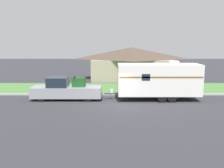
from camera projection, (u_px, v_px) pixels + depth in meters
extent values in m
plane|color=#2D2D33|center=(115.00, 105.00, 20.42)|extent=(120.00, 120.00, 0.00)
cube|color=#999993|center=(114.00, 94.00, 24.11)|extent=(80.00, 0.30, 0.14)
cube|color=#477538|center=(114.00, 88.00, 27.72)|extent=(80.00, 7.00, 0.03)
cube|color=gray|center=(130.00, 69.00, 34.56)|extent=(10.66, 6.42, 2.79)
pyramid|color=#4C3D33|center=(131.00, 53.00, 34.20)|extent=(11.52, 6.93, 1.61)
cube|color=#4C3828|center=(132.00, 75.00, 31.48)|extent=(1.00, 0.06, 2.10)
cylinder|color=black|center=(40.00, 97.00, 21.41)|extent=(0.87, 0.28, 0.87)
cylinder|color=black|center=(45.00, 93.00, 22.95)|extent=(0.87, 0.28, 0.87)
cylinder|color=black|center=(87.00, 97.00, 21.42)|extent=(0.87, 0.28, 0.87)
cylinder|color=black|center=(89.00, 93.00, 22.97)|extent=(0.87, 0.28, 0.87)
cube|color=gray|center=(51.00, 92.00, 22.14)|extent=(3.39, 1.92, 0.93)
cube|color=#19232D|center=(57.00, 82.00, 22.00)|extent=(1.76, 1.77, 0.84)
cube|color=gray|center=(85.00, 92.00, 22.15)|extent=(2.72, 1.92, 0.93)
cube|color=#333333|center=(101.00, 96.00, 22.21)|extent=(0.12, 1.73, 0.20)
cube|color=#194C1E|center=(78.00, 82.00, 22.01)|extent=(1.15, 0.81, 0.80)
cube|color=black|center=(74.00, 77.00, 21.93)|extent=(0.10, 0.89, 0.08)
cylinder|color=black|center=(162.00, 98.00, 21.14)|extent=(0.75, 0.22, 0.75)
cylinder|color=black|center=(157.00, 93.00, 23.31)|extent=(0.75, 0.22, 0.75)
cylinder|color=black|center=(171.00, 98.00, 21.14)|extent=(0.75, 0.22, 0.75)
cylinder|color=black|center=(166.00, 93.00, 23.31)|extent=(0.75, 0.22, 0.75)
cube|color=silver|center=(158.00, 79.00, 21.99)|extent=(7.13, 2.48, 2.69)
cube|color=brown|center=(161.00, 77.00, 20.70)|extent=(6.99, 0.01, 0.14)
cube|color=#383838|center=(110.00, 94.00, 22.18)|extent=(1.26, 0.12, 0.10)
cylinder|color=silver|center=(111.00, 91.00, 22.15)|extent=(0.28, 0.28, 0.36)
cube|color=silver|center=(173.00, 62.00, 21.75)|extent=(0.80, 0.68, 0.28)
cube|color=#19232D|center=(145.00, 77.00, 20.70)|extent=(0.70, 0.01, 0.56)
cylinder|color=brown|center=(80.00, 88.00, 24.91)|extent=(0.09, 0.09, 1.07)
cube|color=silver|center=(80.00, 82.00, 24.81)|extent=(0.48, 0.20, 0.22)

